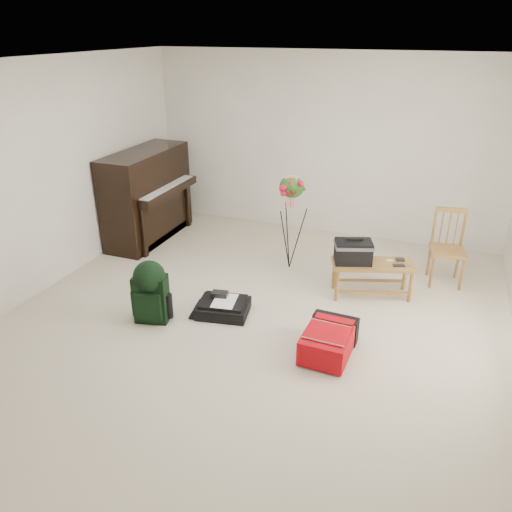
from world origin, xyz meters
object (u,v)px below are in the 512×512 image
at_px(dining_chair, 448,248).
at_px(flower_stand, 291,223).
at_px(green_backpack, 150,289).
at_px(piano, 148,197).
at_px(black_duffel, 223,307).
at_px(bench, 360,253).
at_px(red_suitcase, 330,338).

xyz_separation_m(dining_chair, flower_stand, (-1.82, -0.30, 0.17)).
relative_size(dining_chair, green_backpack, 1.32).
bearing_deg(flower_stand, piano, 166.69).
bearing_deg(black_duffel, piano, 129.93).
bearing_deg(bench, red_suitcase, -110.07).
distance_m(red_suitcase, green_backpack, 1.85).
xyz_separation_m(green_backpack, flower_stand, (0.94, 1.69, 0.23)).
bearing_deg(bench, black_duffel, -160.52).
distance_m(red_suitcase, black_duffel, 1.23).
relative_size(piano, flower_stand, 1.23).
bearing_deg(dining_chair, green_backpack, -153.81).
distance_m(dining_chair, flower_stand, 1.86).
relative_size(black_duffel, green_backpack, 0.89).
distance_m(bench, red_suitcase, 1.28).
bearing_deg(piano, dining_chair, 1.11).
bearing_deg(black_duffel, dining_chair, 26.85).
height_order(dining_chair, red_suitcase, dining_chair).
bearing_deg(green_backpack, black_duffel, 17.61).
bearing_deg(flower_stand, bench, -27.83).
relative_size(piano, dining_chair, 1.71).
relative_size(dining_chair, black_duffel, 1.49).
height_order(piano, bench, piano).
height_order(red_suitcase, black_duffel, red_suitcase).
xyz_separation_m(black_duffel, flower_stand, (0.31, 1.31, 0.52)).
distance_m(piano, dining_chair, 3.98).
height_order(piano, flower_stand, piano).
bearing_deg(red_suitcase, bench, 91.00).
bearing_deg(dining_chair, piano, 171.52).
xyz_separation_m(black_duffel, green_backpack, (-0.63, -0.38, 0.29)).
bearing_deg(red_suitcase, flower_stand, 121.66).
height_order(piano, black_duffel, piano).
relative_size(piano, red_suitcase, 2.37).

